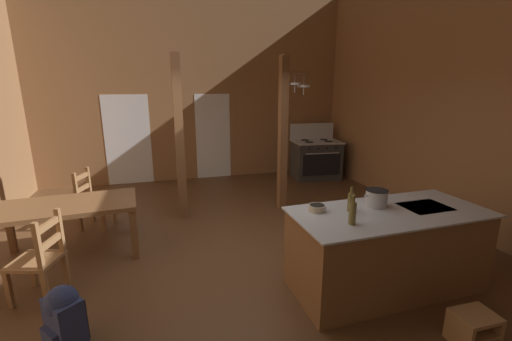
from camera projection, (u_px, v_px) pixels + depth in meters
name	position (u px, v px, depth m)	size (l,w,h in m)	color
ground_plane	(238.00, 261.00, 4.46)	(7.96, 9.06, 0.10)	brown
wall_back	(196.00, 87.00, 7.81)	(7.96, 0.14, 4.40)	#93663F
wall_right	(476.00, 88.00, 4.89)	(0.14, 9.06, 4.40)	#93663F
glazed_door_back_left	(128.00, 140.00, 7.60)	(1.00, 0.01, 2.05)	white
glazed_panel_back_right	(213.00, 137.00, 8.13)	(0.84, 0.01, 2.05)	white
kitchen_island	(386.00, 249.00, 3.71)	(2.18, 1.01, 0.92)	brown
stove_range	(316.00, 159.00, 8.19)	(1.20, 0.90, 1.32)	#323232
support_post_with_pot_rack	(284.00, 129.00, 5.91)	(0.58, 0.25, 2.75)	brown
support_post_center	(180.00, 139.00, 5.49)	(0.14, 0.14, 2.75)	brown
step_stool	(474.00, 326.00, 2.92)	(0.37, 0.29, 0.30)	#9E7044
dining_table	(68.00, 210.00, 4.35)	(1.77, 1.03, 0.74)	brown
ladderback_chair_near_window	(93.00, 200.00, 5.34)	(0.56, 0.56, 0.95)	#9E7044
ladderback_chair_by_post	(40.00, 259.00, 3.51)	(0.54, 0.54, 0.95)	#9E7044
backpack	(64.00, 316.00, 2.84)	(0.39, 0.39, 0.60)	navy
stockpot_on_counter	(376.00, 198.00, 3.72)	(0.32, 0.25, 0.19)	#B7BABF
mixing_bowl_on_counter	(317.00, 208.00, 3.59)	(0.19, 0.19, 0.07)	#B2A893
bottle_tall_on_counter	(351.00, 202.00, 3.56)	(0.07, 0.07, 0.28)	brown
bottle_short_on_counter	(353.00, 213.00, 3.23)	(0.07, 0.07, 0.30)	brown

